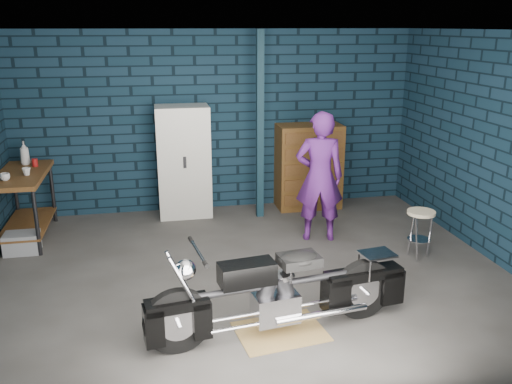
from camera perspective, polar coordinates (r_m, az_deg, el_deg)
ground at (r=6.30m, az=-0.99°, el=-8.69°), size 6.00×6.00×0.00m
room_walls at (r=6.27m, az=-1.98°, el=9.42°), size 6.02×5.01×2.71m
support_post at (r=7.81m, az=0.42°, el=6.87°), size 0.10×0.10×2.70m
workbench at (r=7.79m, az=-23.11°, el=-1.36°), size 0.60×1.40×0.91m
drip_mat at (r=5.24m, az=2.59°, el=-14.45°), size 0.88×0.71×0.01m
motorcycle at (r=5.01m, az=2.66°, el=-9.89°), size 2.20×0.87×0.94m
person at (r=7.09m, az=6.69°, el=1.61°), size 0.70×0.53×1.72m
storage_bin at (r=7.44m, az=-23.41°, el=-4.94°), size 0.42×0.30×0.26m
locker at (r=8.06m, az=-7.62°, el=3.19°), size 0.77×0.55×1.64m
tool_chest at (r=8.43m, az=5.57°, el=2.69°), size 0.98×0.54×1.30m
shop_stool at (r=6.90m, az=16.80°, el=-4.33°), size 0.39×0.39×0.61m
cup_a at (r=7.36m, az=-24.91°, el=1.45°), size 0.14×0.14×0.09m
cup_b at (r=7.51m, az=-23.01°, el=2.01°), size 0.12×0.12×0.10m
mug_red at (r=7.94m, az=-22.26°, el=2.89°), size 0.10×0.10×0.11m
bottle at (r=8.08m, az=-23.19°, el=3.80°), size 0.15×0.15×0.33m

